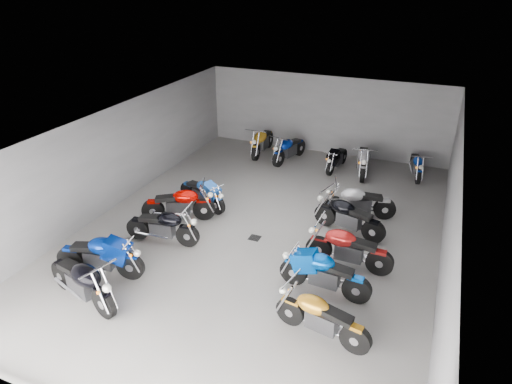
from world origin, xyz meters
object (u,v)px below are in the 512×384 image
motorcycle_left_d (179,204)px  motorcycle_back_f (416,165)px  motorcycle_right_e (348,217)px  motorcycle_back_e (363,160)px  motorcycle_right_c (324,273)px  motorcycle_back_c (289,149)px  motorcycle_left_a (82,282)px  motorcycle_back_b (262,141)px  drain_grate (255,238)px  motorcycle_back_d (337,158)px  motorcycle_left_b (101,256)px  motorcycle_right_f (359,202)px  motorcycle_right_b (321,317)px  motorcycle_left_e (203,193)px  motorcycle_right_d (348,248)px  motorcycle_left_c (163,226)px

motorcycle_left_d → motorcycle_back_f: (6.40, 6.20, -0.07)m
motorcycle_right_e → motorcycle_back_e: size_ratio=0.96×
motorcycle_right_c → motorcycle_back_f: size_ratio=1.18×
motorcycle_back_c → motorcycle_back_f: (4.86, 0.37, -0.06)m
motorcycle_left_a → motorcycle_back_b: size_ratio=1.02×
drain_grate → motorcycle_back_d: 5.94m
motorcycle_right_e → motorcycle_back_d: 4.75m
motorcycle_left_b → motorcycle_back_c: 9.22m
motorcycle_left_b → motorcycle_right_c: size_ratio=1.03×
motorcycle_right_f → motorcycle_back_c: size_ratio=1.00×
motorcycle_back_e → motorcycle_back_f: bearing=-175.5°
motorcycle_left_d → motorcycle_right_f: bearing=89.6°
motorcycle_left_a → motorcycle_left_d: bearing=-164.3°
motorcycle_right_b → motorcycle_left_d: bearing=70.0°
motorcycle_left_d → motorcycle_left_e: motorcycle_left_d is taller
motorcycle_right_f → motorcycle_back_c: motorcycle_right_f is taller
motorcycle_right_d → motorcycle_left_e: bearing=74.9°
motorcycle_left_b → motorcycle_right_d: 6.26m
motorcycle_left_d → drain_grate: bearing=63.1°
motorcycle_back_f → motorcycle_back_e: bearing=2.0°
motorcycle_left_e → motorcycle_back_d: (3.27, 4.71, -0.03)m
motorcycle_left_a → motorcycle_right_e: bearing=153.4°
motorcycle_right_b → motorcycle_left_c: bearing=80.5°
motorcycle_left_a → motorcycle_back_e: 10.90m
motorcycle_right_c → motorcycle_right_e: (-0.05, 2.93, -0.00)m
motorcycle_left_e → motorcycle_back_b: 5.13m
motorcycle_left_c → motorcycle_back_c: same height
motorcycle_right_b → motorcycle_right_f: motorcycle_right_f is taller
motorcycle_left_d → motorcycle_right_f: motorcycle_left_d is taller
motorcycle_right_f → motorcycle_back_e: 3.48m
motorcycle_back_f → motorcycle_right_c: bearing=67.1°
motorcycle_back_b → motorcycle_left_e: bearing=87.6°
motorcycle_right_d → motorcycle_back_e: 6.21m
motorcycle_right_e → motorcycle_back_e: bearing=20.5°
motorcycle_right_b → motorcycle_right_d: motorcycle_right_d is taller
motorcycle_left_a → motorcycle_back_e: bearing=171.3°
motorcycle_left_c → motorcycle_back_b: 7.46m
drain_grate → motorcycle_back_c: (-1.00, 5.93, 0.52)m
motorcycle_right_c → motorcycle_back_f: motorcycle_right_c is taller
motorcycle_left_d → motorcycle_left_e: size_ratio=1.07×
motorcycle_right_f → motorcycle_back_b: 6.17m
motorcycle_right_b → motorcycle_back_f: bearing=4.4°
motorcycle_right_b → motorcycle_back_d: (-1.82, 8.92, -0.06)m
motorcycle_right_b → motorcycle_back_e: 8.92m
motorcycle_right_e → motorcycle_back_b: (-4.68, 4.95, 0.01)m
motorcycle_back_d → motorcycle_back_f: motorcycle_back_f is taller
motorcycle_right_e → motorcycle_right_f: motorcycle_right_e is taller
motorcycle_back_b → motorcycle_right_b: bearing=116.3°
motorcycle_left_a → motorcycle_left_e: size_ratio=1.19×
motorcycle_left_d → motorcycle_right_f: (5.05, 2.26, -0.01)m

